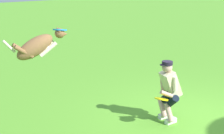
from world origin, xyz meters
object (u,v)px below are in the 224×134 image
at_px(dog, 38,46).
at_px(frisbee_held, 161,99).
at_px(person, 169,89).
at_px(frisbee_flying, 60,30).

bearing_deg(dog, frisbee_held, -7.70).
bearing_deg(person, frisbee_held, 38.35).
height_order(person, dog, dog).
xyz_separation_m(person, dog, (2.58, -0.51, 1.14)).
bearing_deg(frisbee_held, person, -155.48).
height_order(dog, frisbee_held, dog).
distance_m(person, frisbee_held, 0.40).
relative_size(person, frisbee_held, 4.71).
bearing_deg(person, frisbee_flying, 1.59).
distance_m(frisbee_flying, frisbee_held, 2.43).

